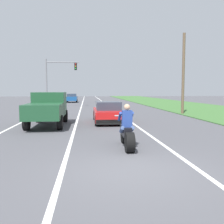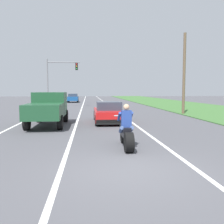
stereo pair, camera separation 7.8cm
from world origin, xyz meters
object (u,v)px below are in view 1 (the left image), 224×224
at_px(pickup_truck_left_lane_dark_green, 48,107).
at_px(distant_car_far_ahead, 72,98).
at_px(motorcycle_with_rider, 127,132).
at_px(traffic_light_mast_near, 56,75).
at_px(sports_car_red, 108,113).

relative_size(pickup_truck_left_lane_dark_green, distant_car_far_ahead, 1.20).
bearing_deg(motorcycle_with_rider, distant_car_far_ahead, 96.43).
distance_m(traffic_light_mast_near, distant_car_far_ahead, 12.17).
distance_m(pickup_truck_left_lane_dark_green, distant_car_far_ahead, 28.89).
bearing_deg(distant_car_far_ahead, pickup_truck_left_lane_dark_green, -89.56).
xyz_separation_m(pickup_truck_left_lane_dark_green, traffic_light_mast_near, (-1.45, 17.21, 2.86)).
xyz_separation_m(motorcycle_with_rider, distant_car_far_ahead, (-3.95, 35.09, 0.18)).
distance_m(pickup_truck_left_lane_dark_green, traffic_light_mast_near, 17.50).
bearing_deg(pickup_truck_left_lane_dark_green, motorcycle_with_rider, -58.98).
bearing_deg(sports_car_red, traffic_light_mast_near, 107.75).
xyz_separation_m(sports_car_red, traffic_light_mast_near, (-5.13, 16.04, 3.34)).
height_order(sports_car_red, distant_car_far_ahead, distant_car_far_ahead).
xyz_separation_m(pickup_truck_left_lane_dark_green, distant_car_far_ahead, (-0.22, 28.89, -0.33)).
height_order(pickup_truck_left_lane_dark_green, traffic_light_mast_near, traffic_light_mast_near).
relative_size(motorcycle_with_rider, traffic_light_mast_near, 0.37).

